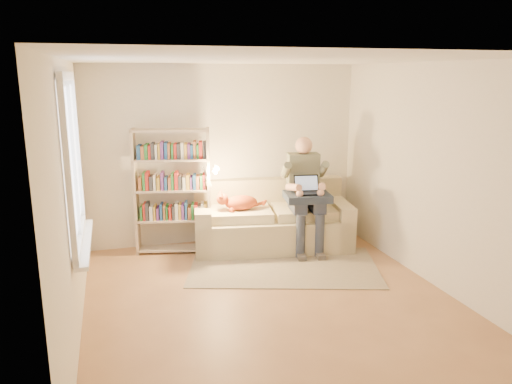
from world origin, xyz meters
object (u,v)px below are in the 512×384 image
object	(u,v)px
sofa	(271,223)
bookshelf	(173,185)
person	(305,188)
cat	(235,203)
laptop	(311,189)

from	to	relation	value
sofa	bookshelf	bearing A→B (deg)	-177.09
person	sofa	bearing A→B (deg)	160.03
sofa	cat	world-z (taller)	sofa
person	laptop	bearing A→B (deg)	-72.43
bookshelf	sofa	bearing A→B (deg)	5.76
cat	laptop	size ratio (longest dim) A/B	1.85
person	cat	world-z (taller)	person
person	cat	distance (m)	1.00
sofa	laptop	xyz separation A→B (m)	(0.44, -0.39, 0.58)
sofa	laptop	world-z (taller)	laptop
cat	laptop	world-z (taller)	laptop
laptop	bookshelf	xyz separation A→B (m)	(-1.83, 0.54, 0.05)
sofa	person	bearing A→B (deg)	-19.97
laptop	bookshelf	world-z (taller)	bookshelf
laptop	person	bearing A→B (deg)	107.57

